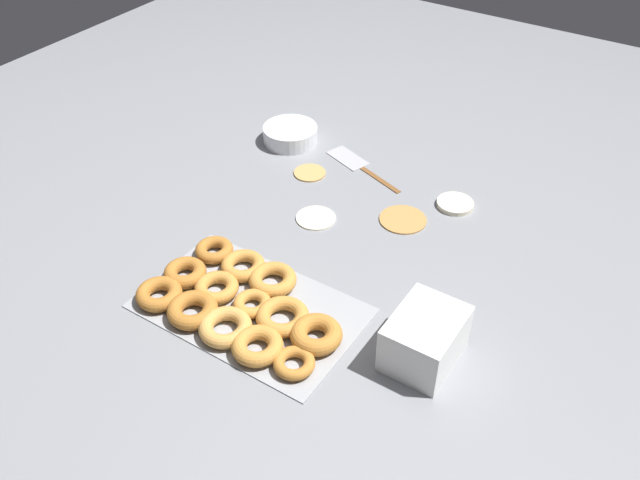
{
  "coord_description": "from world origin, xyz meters",
  "views": [
    {
      "loc": [
        0.62,
        -1.11,
        1.01
      ],
      "look_at": [
        -0.02,
        -0.11,
        0.04
      ],
      "focal_mm": 38.0,
      "sensor_mm": 36.0,
      "label": 1
    }
  ],
  "objects_px": {
    "pancake_2": "(455,204)",
    "donut_tray": "(241,304)",
    "pancake_0": "(403,219)",
    "pancake_1": "(310,172)",
    "container_stack": "(425,339)",
    "batter_bowl": "(290,134)",
    "pancake_3": "(317,217)",
    "spatula": "(355,163)"
  },
  "relations": [
    {
      "from": "pancake_0",
      "to": "batter_bowl",
      "type": "height_order",
      "value": "batter_bowl"
    },
    {
      "from": "pancake_1",
      "to": "spatula",
      "type": "xyz_separation_m",
      "value": [
        0.08,
        0.11,
        -0.0
      ]
    },
    {
      "from": "donut_tray",
      "to": "pancake_0",
      "type": "bearing_deg",
      "value": 73.21
    },
    {
      "from": "container_stack",
      "to": "pancake_0",
      "type": "bearing_deg",
      "value": 122.47
    },
    {
      "from": "container_stack",
      "to": "spatula",
      "type": "distance_m",
      "value": 0.71
    },
    {
      "from": "pancake_2",
      "to": "pancake_0",
      "type": "bearing_deg",
      "value": -123.49
    },
    {
      "from": "container_stack",
      "to": "spatula",
      "type": "height_order",
      "value": "container_stack"
    },
    {
      "from": "pancake_0",
      "to": "pancake_3",
      "type": "height_order",
      "value": "same"
    },
    {
      "from": "pancake_1",
      "to": "pancake_0",
      "type": "bearing_deg",
      "value": -8.76
    },
    {
      "from": "pancake_1",
      "to": "batter_bowl",
      "type": "distance_m",
      "value": 0.18
    },
    {
      "from": "donut_tray",
      "to": "pancake_2",
      "type": "bearing_deg",
      "value": 69.28
    },
    {
      "from": "pancake_2",
      "to": "batter_bowl",
      "type": "distance_m",
      "value": 0.53
    },
    {
      "from": "batter_bowl",
      "to": "spatula",
      "type": "xyz_separation_m",
      "value": [
        0.21,
        0.0,
        -0.02
      ]
    },
    {
      "from": "pancake_1",
      "to": "pancake_2",
      "type": "relative_size",
      "value": 0.93
    },
    {
      "from": "donut_tray",
      "to": "container_stack",
      "type": "bearing_deg",
      "value": 13.72
    },
    {
      "from": "pancake_3",
      "to": "pancake_0",
      "type": "bearing_deg",
      "value": 30.45
    },
    {
      "from": "pancake_0",
      "to": "pancake_2",
      "type": "distance_m",
      "value": 0.15
    },
    {
      "from": "spatula",
      "to": "pancake_2",
      "type": "bearing_deg",
      "value": -166.52
    },
    {
      "from": "pancake_0",
      "to": "container_stack",
      "type": "bearing_deg",
      "value": -57.53
    },
    {
      "from": "pancake_2",
      "to": "container_stack",
      "type": "xyz_separation_m",
      "value": [
        0.15,
        -0.5,
        0.05
      ]
    },
    {
      "from": "pancake_1",
      "to": "pancake_2",
      "type": "bearing_deg",
      "value": 11.24
    },
    {
      "from": "pancake_0",
      "to": "pancake_2",
      "type": "bearing_deg",
      "value": 56.51
    },
    {
      "from": "pancake_0",
      "to": "pancake_1",
      "type": "height_order",
      "value": "same"
    },
    {
      "from": "pancake_2",
      "to": "donut_tray",
      "type": "relative_size",
      "value": 0.2
    },
    {
      "from": "pancake_2",
      "to": "spatula",
      "type": "relative_size",
      "value": 0.35
    },
    {
      "from": "pancake_2",
      "to": "container_stack",
      "type": "bearing_deg",
      "value": -72.79
    },
    {
      "from": "pancake_2",
      "to": "container_stack",
      "type": "relative_size",
      "value": 0.58
    },
    {
      "from": "pancake_1",
      "to": "pancake_2",
      "type": "height_order",
      "value": "pancake_2"
    },
    {
      "from": "batter_bowl",
      "to": "pancake_3",
      "type": "bearing_deg",
      "value": -45.09
    },
    {
      "from": "batter_bowl",
      "to": "donut_tray",
      "type": "bearing_deg",
      "value": -63.63
    },
    {
      "from": "pancake_2",
      "to": "donut_tray",
      "type": "bearing_deg",
      "value": -110.72
    },
    {
      "from": "donut_tray",
      "to": "batter_bowl",
      "type": "xyz_separation_m",
      "value": [
        -0.31,
        0.62,
        0.01
      ]
    },
    {
      "from": "pancake_0",
      "to": "spatula",
      "type": "distance_m",
      "value": 0.28
    },
    {
      "from": "donut_tray",
      "to": "spatula",
      "type": "distance_m",
      "value": 0.63
    },
    {
      "from": "donut_tray",
      "to": "container_stack",
      "type": "distance_m",
      "value": 0.39
    },
    {
      "from": "pancake_3",
      "to": "spatula",
      "type": "relative_size",
      "value": 0.37
    },
    {
      "from": "container_stack",
      "to": "pancake_2",
      "type": "bearing_deg",
      "value": 107.21
    },
    {
      "from": "pancake_0",
      "to": "spatula",
      "type": "relative_size",
      "value": 0.44
    },
    {
      "from": "pancake_3",
      "to": "container_stack",
      "type": "height_order",
      "value": "container_stack"
    },
    {
      "from": "batter_bowl",
      "to": "pancake_1",
      "type": "bearing_deg",
      "value": -37.94
    },
    {
      "from": "donut_tray",
      "to": "batter_bowl",
      "type": "distance_m",
      "value": 0.69
    },
    {
      "from": "donut_tray",
      "to": "spatula",
      "type": "bearing_deg",
      "value": 98.41
    }
  ]
}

